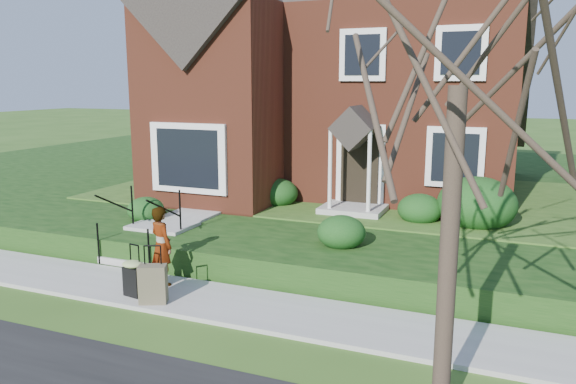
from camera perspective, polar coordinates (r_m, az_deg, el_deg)
The scene contains 11 objects.
ground at distance 10.45m, azimuth -8.25°, elevation -11.05°, with size 120.00×120.00×0.00m, color #2D5119.
sidewalk at distance 10.43m, azimuth -8.26°, elevation -10.85°, with size 60.00×1.60×0.08m, color #9E9B93.
terrace at distance 19.56m, azimuth 18.99°, elevation -0.18°, with size 44.00×20.00×0.60m, color black.
walkway at distance 15.62m, azimuth -6.94°, elevation -1.15°, with size 1.20×6.00×0.06m, color #9E9B93.
main_house at distance 18.70m, azimuth 6.30°, elevation 15.15°, with size 10.40×10.20×9.40m.
front_steps at distance 13.07m, azimuth -13.69°, elevation -4.51°, with size 1.40×2.02×1.50m.
foundation_shrubs at distance 14.03m, azimuth 7.49°, elevation -0.54°, with size 9.84×4.27×1.29m.
woman at distance 11.03m, azimuth -12.73°, elevation -5.35°, with size 0.56×0.37×1.54m, color #999999.
suitcase_black at distance 10.69m, azimuth -15.45°, elevation -8.24°, with size 0.45×0.39×0.96m.
suitcase_olive at distance 10.29m, azimuth -13.56°, elevation -9.07°, with size 0.55×0.44×1.04m.
tree_verge at distance 6.43m, azimuth 17.09°, elevation 13.52°, with size 4.25×4.25×6.07m.
Camera 1 is at (4.99, -8.30, 3.92)m, focal length 35.00 mm.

